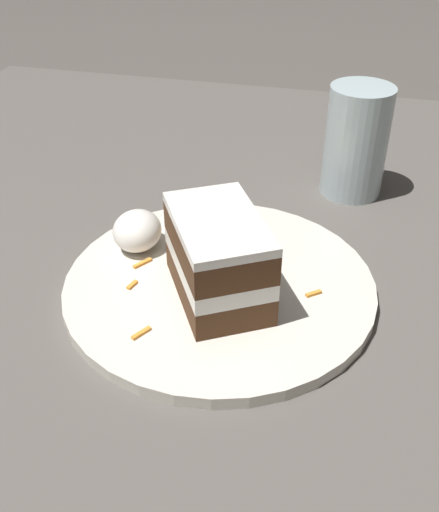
{
  "coord_description": "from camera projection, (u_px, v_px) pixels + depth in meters",
  "views": [
    {
      "loc": [
        0.44,
        0.1,
        0.4
      ],
      "look_at": [
        -0.01,
        -0.01,
        0.07
      ],
      "focal_mm": 42.0,
      "sensor_mm": 36.0,
      "label": 1
    }
  ],
  "objects": [
    {
      "name": "ground_plane",
      "position": [
        228.0,
        325.0,
        0.6
      ],
      "size": [
        6.0,
        6.0,
        0.0
      ],
      "primitive_type": "plane",
      "color": "#4C4742",
      "rests_on": "ground"
    },
    {
      "name": "dining_table",
      "position": [
        228.0,
        313.0,
        0.59
      ],
      "size": [
        1.23,
        1.18,
        0.03
      ],
      "primitive_type": "cube",
      "color": "#56514C",
      "rests_on": "ground"
    },
    {
      "name": "plate",
      "position": [
        220.0,
        285.0,
        0.59
      ],
      "size": [
        0.31,
        0.31,
        0.01
      ],
      "primitive_type": "cylinder",
      "color": "silver",
      "rests_on": "dining_table"
    },
    {
      "name": "cake_slice",
      "position": [
        218.0,
        257.0,
        0.55
      ],
      "size": [
        0.14,
        0.13,
        0.08
      ],
      "rotation": [
        0.0,
        0.0,
        2.09
      ],
      "color": "#4C2D19",
      "rests_on": "plate"
    },
    {
      "name": "cream_dollop",
      "position": [
        137.0,
        231.0,
        0.63
      ],
      "size": [
        0.06,
        0.05,
        0.04
      ],
      "primitive_type": "ellipsoid",
      "color": "white",
      "rests_on": "plate"
    },
    {
      "name": "orange_garnish",
      "position": [
        228.0,
        225.0,
        0.67
      ],
      "size": [
        0.07,
        0.07,
        0.01
      ],
      "primitive_type": "cylinder",
      "color": "orange",
      "rests_on": "plate"
    },
    {
      "name": "carrot_shreds_scatter",
      "position": [
        181.0,
        273.0,
        0.6
      ],
      "size": [
        0.16,
        0.19,
        0.0
      ],
      "color": "orange",
      "rests_on": "plate"
    },
    {
      "name": "drinking_glass",
      "position": [
        355.0,
        149.0,
        0.73
      ],
      "size": [
        0.08,
        0.08,
        0.14
      ],
      "color": "silver",
      "rests_on": "dining_table"
    }
  ]
}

